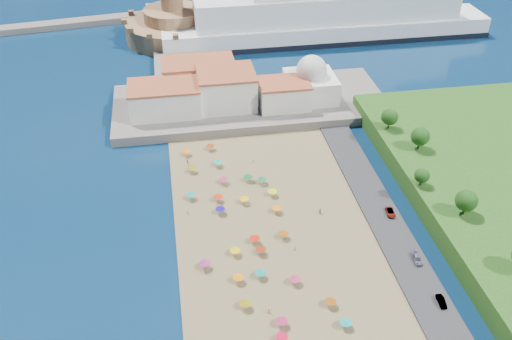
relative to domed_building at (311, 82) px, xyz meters
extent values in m
plane|color=#071938|center=(-30.00, -71.00, -8.97)|extent=(700.00, 700.00, 0.00)
cube|color=#59544C|center=(-20.00, 2.00, -7.47)|extent=(90.00, 36.00, 3.00)
cube|color=#59544C|center=(-42.00, 37.00, -7.77)|extent=(18.00, 70.00, 2.40)
cube|color=silver|center=(-48.00, -2.00, -1.47)|extent=(22.00, 14.00, 9.00)
cube|color=silver|center=(-28.00, 0.00, -0.47)|extent=(18.00, 16.00, 11.00)
cube|color=silver|center=(-10.00, -4.00, -1.97)|extent=(16.00, 12.00, 8.00)
cube|color=silver|center=(-36.00, 12.00, -0.97)|extent=(24.00, 14.00, 10.00)
cube|color=silver|center=(0.00, 0.00, -1.97)|extent=(16.00, 16.00, 8.00)
sphere|color=silver|center=(0.00, 0.00, 4.03)|extent=(10.00, 10.00, 10.00)
cylinder|color=silver|center=(0.00, 0.00, 7.83)|extent=(1.20, 1.20, 1.60)
cylinder|color=#A07750|center=(-42.00, 67.00, -4.97)|extent=(40.00, 40.00, 8.00)
cylinder|color=#A07750|center=(-42.00, 67.00, 1.53)|extent=(24.00, 24.00, 5.00)
cube|color=black|center=(20.92, 56.44, -7.87)|extent=(137.72, 21.15, 2.21)
cube|color=white|center=(20.92, 56.44, -4.88)|extent=(136.72, 20.74, 8.20)
cube|color=white|center=(20.92, 56.44, 4.69)|extent=(109.38, 16.96, 10.93)
cylinder|color=gray|center=(-34.05, -39.98, -7.72)|extent=(0.07, 0.07, 2.00)
cone|color=#BB285A|center=(-34.05, -39.98, -6.82)|extent=(2.50, 2.50, 0.60)
cylinder|color=gray|center=(-23.59, -41.85, -7.72)|extent=(0.07, 0.07, 2.00)
cone|color=#136D37|center=(-23.59, -41.85, -6.82)|extent=(2.50, 2.50, 0.60)
cylinder|color=gray|center=(-34.59, -31.49, -7.72)|extent=(0.07, 0.07, 2.00)
cone|color=#119F94|center=(-34.59, -31.49, -6.82)|extent=(2.50, 2.50, 0.60)
cylinder|color=gray|center=(-17.10, -87.12, -7.72)|extent=(0.07, 0.07, 2.00)
cone|color=#90490D|center=(-17.10, -87.12, -6.82)|extent=(2.50, 2.50, 0.60)
cylinder|color=gray|center=(-15.59, -93.00, -7.72)|extent=(0.07, 0.07, 2.00)
cone|color=#10968F|center=(-15.59, -93.00, -6.82)|extent=(2.50, 2.50, 0.60)
cylinder|color=gray|center=(-35.84, -22.64, -7.72)|extent=(0.07, 0.07, 2.00)
cone|color=#99340D|center=(-35.84, -22.64, -6.82)|extent=(2.50, 2.50, 0.60)
cylinder|color=gray|center=(-34.78, -84.72, -7.72)|extent=(0.07, 0.07, 2.00)
cone|color=olive|center=(-34.78, -84.72, -6.82)|extent=(2.50, 2.50, 0.60)
cylinder|color=gray|center=(-29.73, -49.62, -7.72)|extent=(0.07, 0.07, 2.00)
cone|color=yellow|center=(-29.73, -49.62, -6.82)|extent=(2.50, 2.50, 0.60)
cylinder|color=gray|center=(-34.64, -68.47, -7.72)|extent=(0.07, 0.07, 2.00)
cone|color=yellow|center=(-34.64, -68.47, -6.82)|extent=(2.50, 2.50, 0.60)
cylinder|color=gray|center=(-22.44, -64.55, -7.72)|extent=(0.07, 0.07, 2.00)
cone|color=#994B0D|center=(-22.44, -64.55, -6.82)|extent=(2.50, 2.50, 0.60)
cylinder|color=gray|center=(-43.25, -45.58, -7.72)|extent=(0.07, 0.07, 2.00)
cone|color=#0F927D|center=(-43.25, -45.58, -6.82)|extent=(2.50, 2.50, 0.60)
cylinder|color=gray|center=(-21.88, -47.69, -7.72)|extent=(0.07, 0.07, 2.00)
cone|color=yellow|center=(-21.88, -47.69, -6.82)|extent=(2.50, 2.50, 0.60)
cylinder|color=gray|center=(-22.95, -79.63, -7.72)|extent=(0.07, 0.07, 2.00)
cone|color=#BE2855|center=(-22.95, -79.63, -6.82)|extent=(2.50, 2.50, 0.60)
cylinder|color=gray|center=(-42.05, -33.23, -7.72)|extent=(0.07, 0.07, 2.00)
cone|color=#8D740C|center=(-42.05, -33.23, -6.82)|extent=(2.50, 2.50, 0.60)
cylinder|color=gray|center=(-27.19, -40.03, -7.72)|extent=(0.07, 0.07, 2.00)
cone|color=#126730|center=(-27.19, -40.03, -6.82)|extent=(2.50, 2.50, 0.60)
cylinder|color=gray|center=(-28.72, -69.14, -7.72)|extent=(0.07, 0.07, 2.00)
cone|color=maroon|center=(-28.72, -69.14, -6.82)|extent=(2.50, 2.50, 0.60)
cylinder|color=gray|center=(-35.11, -77.14, -7.72)|extent=(0.07, 0.07, 2.00)
cone|color=orange|center=(-35.11, -77.14, -6.82)|extent=(2.50, 2.50, 0.60)
cylinder|color=gray|center=(-43.05, -24.32, -7.72)|extent=(0.07, 0.07, 2.00)
cone|color=orange|center=(-43.05, -24.32, -6.82)|extent=(2.50, 2.50, 0.60)
cylinder|color=gray|center=(-28.22, -90.59, -7.72)|extent=(0.07, 0.07, 2.00)
cone|color=#A9244F|center=(-28.22, -90.59, -6.82)|extent=(2.50, 2.50, 0.60)
cylinder|color=gray|center=(-28.96, -94.37, -7.72)|extent=(0.07, 0.07, 2.00)
cone|color=red|center=(-28.96, -94.37, -6.82)|extent=(2.50, 2.50, 0.60)
cylinder|color=gray|center=(-30.14, -76.58, -7.72)|extent=(0.07, 0.07, 2.00)
cone|color=#0E857A|center=(-30.14, -76.58, -6.82)|extent=(2.50, 2.50, 0.60)
cylinder|color=gray|center=(-29.51, -65.10, -7.72)|extent=(0.07, 0.07, 2.00)
cone|color=red|center=(-29.51, -65.10, -6.82)|extent=(2.50, 2.50, 0.60)
cylinder|color=gray|center=(-22.11, -54.74, -7.72)|extent=(0.07, 0.07, 2.00)
cone|color=orange|center=(-22.11, -54.74, -6.82)|extent=(2.50, 2.50, 0.60)
cylinder|color=gray|center=(-36.30, -52.75, -7.72)|extent=(0.07, 0.07, 2.00)
cone|color=#180B94|center=(-36.30, -52.75, -6.82)|extent=(2.50, 2.50, 0.60)
cylinder|color=gray|center=(-41.94, -71.55, -7.72)|extent=(0.07, 0.07, 2.00)
cone|color=#9C217B|center=(-41.94, -71.55, -6.82)|extent=(2.50, 2.50, 0.60)
cylinder|color=gray|center=(-36.25, -47.59, -7.72)|extent=(0.07, 0.07, 2.00)
cone|color=red|center=(-36.25, -47.59, -6.82)|extent=(2.50, 2.50, 0.60)
imported|color=tan|center=(-30.02, -86.82, -7.92)|extent=(0.92, 0.79, 1.61)
imported|color=tan|center=(-42.93, -28.77, -7.81)|extent=(0.98, 1.13, 1.83)
imported|color=tan|center=(-20.63, -69.44, -7.85)|extent=(0.76, 0.72, 1.74)
imported|color=tan|center=(-24.43, -31.64, -7.93)|extent=(1.08, 0.68, 1.59)
imported|color=tan|center=(-42.10, -73.37, -7.82)|extent=(0.88, 1.02, 1.81)
imported|color=tan|center=(-11.35, -56.87, -7.92)|extent=(1.54, 1.13, 1.61)
imported|color=tan|center=(-44.50, -51.95, -7.94)|extent=(1.16, 1.07, 1.57)
imported|color=gray|center=(6.00, -77.55, -7.64)|extent=(2.10, 4.47, 1.26)
imported|color=gray|center=(6.00, -90.48, -7.65)|extent=(1.57, 3.85, 1.24)
imported|color=gray|center=(6.00, -60.51, -7.68)|extent=(2.50, 4.50, 1.19)
cylinder|color=#382314|center=(20.06, -69.47, -1.51)|extent=(0.50, 0.50, 2.93)
sphere|color=#14380F|center=(20.06, -69.47, 1.13)|extent=(5.28, 5.28, 5.28)
cylinder|color=#382314|center=(14.63, -56.71, -1.88)|extent=(0.50, 0.50, 2.19)
sphere|color=#14380F|center=(14.63, -56.71, 0.10)|extent=(3.95, 3.95, 3.95)
cylinder|color=#382314|center=(20.88, -40.37, -1.51)|extent=(0.50, 0.50, 2.92)
sphere|color=#14380F|center=(20.88, -40.37, 1.11)|extent=(5.26, 5.26, 5.26)
cylinder|color=#382314|center=(16.57, -28.28, -1.59)|extent=(0.50, 0.50, 2.78)
sphere|color=#14380F|center=(16.57, -28.28, 0.91)|extent=(5.00, 5.00, 5.00)
camera|label=1|loc=(-45.89, -165.24, 83.06)|focal=40.00mm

